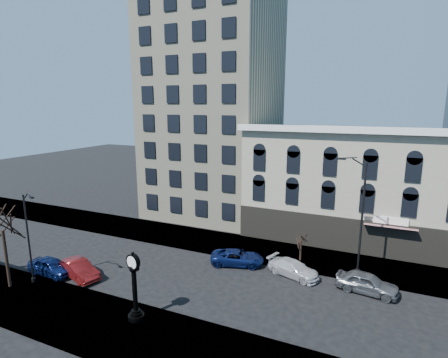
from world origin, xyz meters
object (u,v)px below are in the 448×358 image
at_px(car_near_a, 51,266).
at_px(car_near_b, 78,269).
at_px(street_lamp_near, 28,214).
at_px(street_clock, 135,289).

distance_m(car_near_a, car_near_b, 2.60).
height_order(car_near_a, car_near_b, car_near_b).
distance_m(street_lamp_near, car_near_b, 6.23).
height_order(street_clock, car_near_b, street_clock).
relative_size(street_clock, car_near_b, 1.07).
bearing_deg(car_near_b, street_clock, -94.35).
xyz_separation_m(street_clock, street_lamp_near, (-10.45, 0.51, 3.74)).
bearing_deg(car_near_b, street_lamp_near, 154.80).
bearing_deg(street_clock, street_lamp_near, -171.38).
bearing_deg(car_near_a, car_near_b, -76.84).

